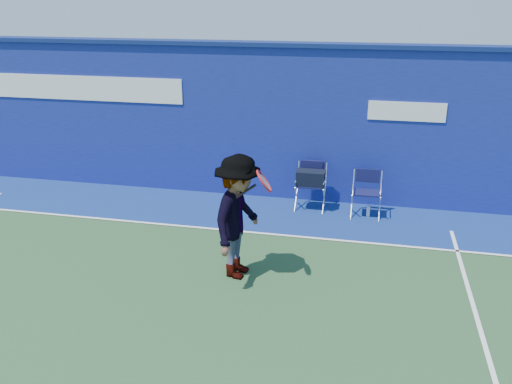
% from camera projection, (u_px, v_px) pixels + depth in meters
% --- Properties ---
extents(ground, '(80.00, 80.00, 0.00)m').
position_uv_depth(ground, '(112.00, 330.00, 6.77)').
color(ground, '#284B29').
rests_on(ground, ground).
extents(stadium_wall, '(24.00, 0.50, 3.08)m').
position_uv_depth(stadium_wall, '(222.00, 119.00, 10.99)').
color(stadium_wall, navy).
rests_on(stadium_wall, ground).
extents(out_of_bounds_strip, '(24.00, 1.80, 0.01)m').
position_uv_depth(out_of_bounds_strip, '(208.00, 209.00, 10.52)').
color(out_of_bounds_strip, navy).
rests_on(out_of_bounds_strip, ground).
extents(court_lines, '(24.00, 12.00, 0.01)m').
position_uv_depth(court_lines, '(132.00, 304.00, 7.31)').
color(court_lines, white).
rests_on(court_lines, out_of_bounds_strip).
extents(directors_chair_left, '(0.54, 0.50, 0.91)m').
position_uv_depth(directors_chair_left, '(311.00, 190.00, 10.43)').
color(directors_chair_left, silver).
rests_on(directors_chair_left, ground).
extents(directors_chair_right, '(0.51, 0.46, 0.85)m').
position_uv_depth(directors_chair_right, '(366.00, 202.00, 10.13)').
color(directors_chair_right, silver).
rests_on(directors_chair_right, ground).
extents(water_bottle, '(0.07, 0.07, 0.22)m').
position_uv_depth(water_bottle, '(368.00, 211.00, 10.15)').
color(water_bottle, silver).
rests_on(water_bottle, ground).
extents(tennis_player, '(0.99, 1.29, 1.85)m').
position_uv_depth(tennis_player, '(238.00, 217.00, 7.78)').
color(tennis_player, '#EA4738').
rests_on(tennis_player, ground).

